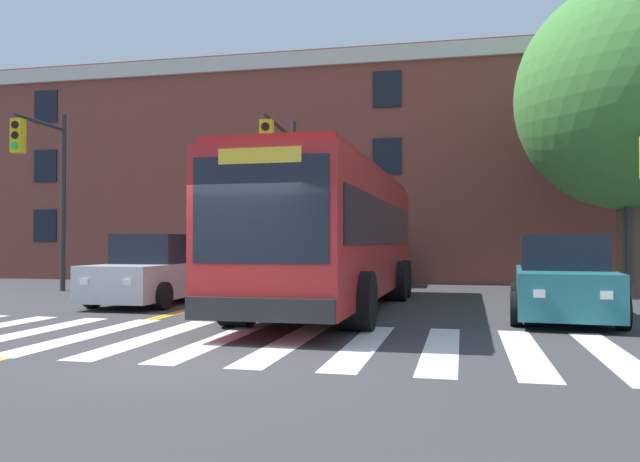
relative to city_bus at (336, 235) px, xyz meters
name	(u,v)px	position (x,y,z in m)	size (l,w,h in m)	color
ground_plane	(199,357)	(-0.73, -6.50, -1.78)	(120.00, 120.00, 0.00)	#38383A
crosswalk	(218,340)	(-1.00, -5.04, -1.77)	(14.87, 4.51, 0.01)	white
lane_line_yellow_inner	(291,283)	(-3.43, 8.96, -1.77)	(0.12, 36.00, 0.01)	gold
lane_line_yellow_outer	(295,283)	(-3.27, 8.96, -1.77)	(0.12, 36.00, 0.01)	gold
city_bus	(336,235)	(0.00, 0.00, 0.00)	(3.09, 11.18, 3.30)	#B22323
car_silver_near_lane	(158,272)	(-4.86, 0.50, -0.96)	(2.14, 4.85, 1.80)	#B7BABF
car_teal_far_lane	(562,281)	(4.97, -0.90, -0.98)	(2.37, 4.70, 1.75)	#236B70
car_navy_behind_bus	(370,263)	(-0.23, 8.06, -0.93)	(2.01, 3.68, 1.85)	navy
traffic_light_near_corner	(636,185)	(7.37, 2.68, 1.30)	(0.60, 3.37, 4.55)	#28282D
traffic_light_far_corner	(46,172)	(-9.71, 2.58, 2.02)	(0.40, 2.64, 5.79)	#28282D
traffic_light_overhead	(283,173)	(-2.21, 3.31, 1.89)	(0.49, 4.01, 5.52)	#28282D
street_tree_curbside_large	(629,96)	(7.73, 4.68, 4.02)	(7.06, 7.36, 9.12)	brown
building_facade	(396,174)	(0.29, 13.06, 2.85)	(37.05, 7.78, 9.25)	brown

